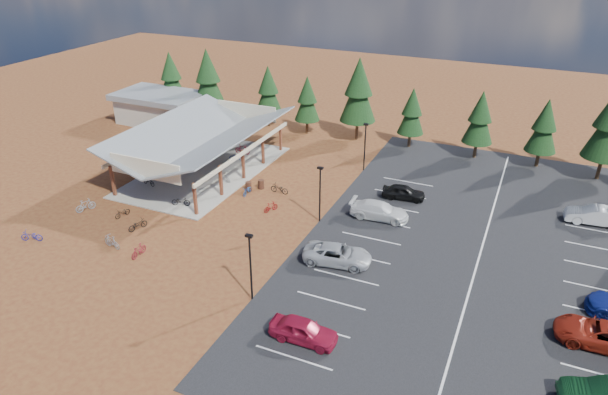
{
  "coord_description": "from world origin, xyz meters",
  "views": [
    {
      "loc": [
        20.56,
        -36.01,
        22.99
      ],
      "look_at": [
        3.65,
        1.71,
        2.17
      ],
      "focal_mm": 32.0,
      "sensor_mm": 36.0,
      "label": 1
    }
  ],
  "objects_px": {
    "lamp_post_0": "(250,263)",
    "bike_10": "(31,236)",
    "bike_13": "(112,242)",
    "car_2": "(337,254)",
    "lamp_post_1": "(320,190)",
    "bike_8": "(123,213)",
    "bike_6": "(236,157)",
    "outbuilding": "(160,107)",
    "bike_1": "(164,169)",
    "bike_16": "(279,189)",
    "bike_14": "(247,190)",
    "car_0": "(304,330)",
    "car_3": "(379,211)",
    "trash_bin_0": "(249,186)",
    "bike_15": "(271,207)",
    "bike_4": "(181,201)",
    "bike_12": "(138,225)",
    "bike_7": "(242,149)",
    "bike_5": "(224,178)",
    "bike_2": "(203,155)",
    "car_9": "(594,215)",
    "bike_pavilion": "(203,137)",
    "bike_9": "(85,205)",
    "bike_0": "(149,181)",
    "bike_11": "(139,250)",
    "bike_3": "(203,148)",
    "car_4": "(404,192)",
    "lamp_post_2": "(365,144)"
  },
  "relations": [
    {
      "from": "bike_0",
      "to": "car_9",
      "type": "xyz_separation_m",
      "value": [
        39.72,
        9.52,
        0.28
      ]
    },
    {
      "from": "bike_9",
      "to": "bike_15",
      "type": "xyz_separation_m",
      "value": [
        15.22,
        6.69,
        -0.1
      ]
    },
    {
      "from": "bike_9",
      "to": "bike_16",
      "type": "relative_size",
      "value": 1.0
    },
    {
      "from": "lamp_post_1",
      "to": "bike_9",
      "type": "distance_m",
      "value": 21.18
    },
    {
      "from": "outbuilding",
      "to": "car_0",
      "type": "height_order",
      "value": "outbuilding"
    },
    {
      "from": "bike_16",
      "to": "bike_10",
      "type": "bearing_deg",
      "value": -38.89
    },
    {
      "from": "bike_6",
      "to": "bike_12",
      "type": "bearing_deg",
      "value": 160.0
    },
    {
      "from": "bike_0",
      "to": "bike_5",
      "type": "distance_m",
      "value": 7.39
    },
    {
      "from": "bike_7",
      "to": "bike_13",
      "type": "bearing_deg",
      "value": 178.94
    },
    {
      "from": "bike_4",
      "to": "bike_13",
      "type": "bearing_deg",
      "value": 155.64
    },
    {
      "from": "trash_bin_0",
      "to": "bike_15",
      "type": "xyz_separation_m",
      "value": [
        3.93,
        -2.96,
        0.01
      ]
    },
    {
      "from": "lamp_post_2",
      "to": "car_9",
      "type": "distance_m",
      "value": 21.91
    },
    {
      "from": "bike_4",
      "to": "bike_9",
      "type": "bearing_deg",
      "value": 101.14
    },
    {
      "from": "bike_1",
      "to": "bike_6",
      "type": "xyz_separation_m",
      "value": [
        5.03,
        6.0,
        -0.08
      ]
    },
    {
      "from": "bike_13",
      "to": "car_2",
      "type": "relative_size",
      "value": 0.35
    },
    {
      "from": "bike_11",
      "to": "car_2",
      "type": "relative_size",
      "value": 0.33
    },
    {
      "from": "trash_bin_0",
      "to": "car_0",
      "type": "bearing_deg",
      "value": -51.74
    },
    {
      "from": "lamp_post_2",
      "to": "outbuilding",
      "type": "bearing_deg",
      "value": 172.15
    },
    {
      "from": "bike_6",
      "to": "bike_8",
      "type": "distance_m",
      "value": 15.24
    },
    {
      "from": "bike_5",
      "to": "bike_8",
      "type": "xyz_separation_m",
      "value": [
        -4.45,
        -9.73,
        -0.15
      ]
    },
    {
      "from": "car_0",
      "to": "car_3",
      "type": "relative_size",
      "value": 0.84
    },
    {
      "from": "bike_5",
      "to": "car_3",
      "type": "relative_size",
      "value": 0.29
    },
    {
      "from": "lamp_post_0",
      "to": "bike_2",
      "type": "distance_m",
      "value": 26.24
    },
    {
      "from": "bike_14",
      "to": "car_9",
      "type": "bearing_deg",
      "value": 9.67
    },
    {
      "from": "bike_4",
      "to": "bike_7",
      "type": "relative_size",
      "value": 0.96
    },
    {
      "from": "bike_10",
      "to": "car_0",
      "type": "bearing_deg",
      "value": 64.01
    },
    {
      "from": "bike_8",
      "to": "car_0",
      "type": "bearing_deg",
      "value": -10.5
    },
    {
      "from": "bike_6",
      "to": "outbuilding",
      "type": "bearing_deg",
      "value": 44.96
    },
    {
      "from": "car_3",
      "to": "car_9",
      "type": "bearing_deg",
      "value": -72.45
    },
    {
      "from": "bike_14",
      "to": "car_0",
      "type": "height_order",
      "value": "car_0"
    },
    {
      "from": "bike_12",
      "to": "bike_14",
      "type": "bearing_deg",
      "value": -99.42
    },
    {
      "from": "lamp_post_1",
      "to": "bike_8",
      "type": "distance_m",
      "value": 17.53
    },
    {
      "from": "bike_2",
      "to": "bike_14",
      "type": "xyz_separation_m",
      "value": [
        8.8,
        -5.74,
        -0.08
      ]
    },
    {
      "from": "bike_3",
      "to": "car_2",
      "type": "distance_m",
      "value": 26.16
    },
    {
      "from": "bike_7",
      "to": "bike_13",
      "type": "distance_m",
      "value": 21.27
    },
    {
      "from": "lamp_post_0",
      "to": "bike_10",
      "type": "bearing_deg",
      "value": -178.31
    },
    {
      "from": "bike_pavilion",
      "to": "bike_8",
      "type": "xyz_separation_m",
      "value": [
        -1.14,
        -11.32,
        -3.42
      ]
    },
    {
      "from": "bike_0",
      "to": "bike_11",
      "type": "height_order",
      "value": "bike_11"
    },
    {
      "from": "bike_10",
      "to": "bike_15",
      "type": "height_order",
      "value": "bike_10"
    },
    {
      "from": "car_9",
      "to": "car_2",
      "type": "bearing_deg",
      "value": -55.64
    },
    {
      "from": "lamp_post_0",
      "to": "bike_4",
      "type": "distance_m",
      "value": 15.9
    },
    {
      "from": "bike_11",
      "to": "bike_13",
      "type": "relative_size",
      "value": 0.93
    },
    {
      "from": "lamp_post_1",
      "to": "car_4",
      "type": "xyz_separation_m",
      "value": [
        5.51,
        7.18,
        -2.26
      ]
    },
    {
      "from": "bike_1",
      "to": "bike_16",
      "type": "bearing_deg",
      "value": -104.1
    },
    {
      "from": "car_3",
      "to": "trash_bin_0",
      "type": "bearing_deg",
      "value": 85.28
    },
    {
      "from": "outbuilding",
      "to": "car_9",
      "type": "bearing_deg",
      "value": -7.62
    },
    {
      "from": "bike_7",
      "to": "bike_8",
      "type": "relative_size",
      "value": 1.17
    },
    {
      "from": "bike_9",
      "to": "car_9",
      "type": "relative_size",
      "value": 0.39
    },
    {
      "from": "trash_bin_0",
      "to": "bike_3",
      "type": "distance_m",
      "value": 11.29
    },
    {
      "from": "bike_16",
      "to": "car_4",
      "type": "relative_size",
      "value": 0.47
    }
  ]
}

